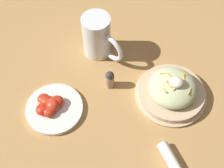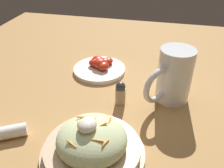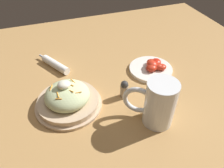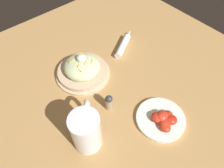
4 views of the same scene
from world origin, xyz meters
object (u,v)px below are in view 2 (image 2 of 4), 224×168
object	(u,v)px
salad_plate	(92,144)
salt_shaker	(122,93)
tomato_plate	(100,67)
beer_mug	(173,78)

from	to	relation	value
salad_plate	salt_shaker	bearing A→B (deg)	-7.46
tomato_plate	beer_mug	bearing A→B (deg)	-115.01
salad_plate	beer_mug	distance (m)	0.30
salad_plate	salt_shaker	xyz separation A→B (m)	(0.20, -0.03, 0.00)
salad_plate	tomato_plate	bearing A→B (deg)	13.06
salt_shaker	tomato_plate	bearing A→B (deg)	33.35
beer_mug	salt_shaker	world-z (taller)	beer_mug
salad_plate	beer_mug	xyz separation A→B (m)	(0.25, -0.16, 0.04)
salad_plate	salt_shaker	distance (m)	0.20
beer_mug	salad_plate	bearing A→B (deg)	147.71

